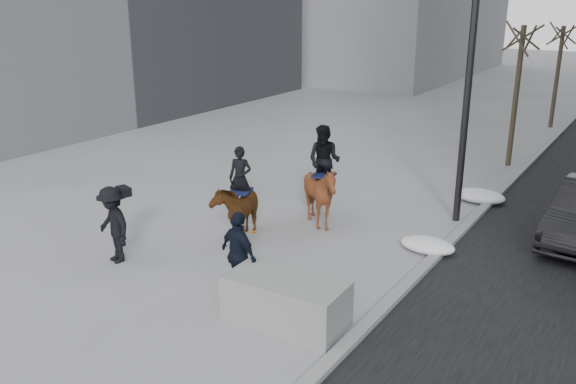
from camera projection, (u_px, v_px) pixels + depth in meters
The scene contains 11 objects.
ground at pixel (258, 272), 13.23m from camera, with size 120.00×120.00×0.00m, color gray.
curb at pixel (513, 179), 19.66m from camera, with size 0.25×90.00×0.12m, color gray.
planter at pixel (286, 301), 11.07m from camera, with size 2.19×1.10×0.88m, color gray.
tree_near at pixel (517, 90), 20.58m from camera, with size 1.20×1.20×5.30m, color #342B1E, non-canonical shape.
tree_far at pixel (558, 72), 26.71m from camera, with size 1.20×1.20×4.91m, color #362B20, non-canonical shape.
mounted_left at pixel (238, 205), 14.85m from camera, with size 1.30×1.92×2.28m.
mounted_right at pixel (321, 187), 15.48m from camera, with size 1.57×1.72×2.64m.
feeder at pixel (239, 254), 11.97m from camera, with size 1.11×0.99×1.75m.
camera_crew at pixel (113, 224), 13.50m from camera, with size 1.27×0.95×1.75m.
lamppost at pixel (474, 27), 14.71m from camera, with size 0.25×0.81×9.09m.
snow_piles at pixel (461, 214), 16.17m from camera, with size 1.44×5.10×0.37m.
Camera 1 is at (7.05, -9.76, 5.78)m, focal length 38.00 mm.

